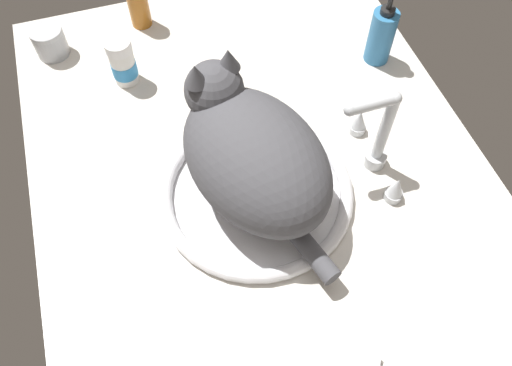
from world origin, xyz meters
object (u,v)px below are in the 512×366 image
(faucet, at_px, (378,140))
(pill_bottle, at_px, (123,63))
(metal_jar, at_px, (50,42))
(cat, at_px, (250,151))
(amber_bottle, at_px, (137,0))
(sink_basin, at_px, (256,192))
(soap_pump_bottle, at_px, (381,35))

(faucet, relative_size, pill_bottle, 1.84)
(faucet, height_order, metal_jar, faucet)
(faucet, xyz_separation_m, pill_bottle, (-0.34, -0.39, -0.02))
(metal_jar, bearing_deg, faucet, 48.08)
(cat, distance_m, amber_bottle, 0.50)
(sink_basin, distance_m, metal_jar, 0.56)
(soap_pump_bottle, bearing_deg, metal_jar, -108.96)
(sink_basin, xyz_separation_m, cat, (-0.02, -0.00, 0.10))
(cat, xyz_separation_m, pill_bottle, (-0.33, -0.16, -0.07))
(sink_basin, distance_m, faucet, 0.23)
(pill_bottle, height_order, amber_bottle, amber_bottle)
(faucet, bearing_deg, pill_bottle, -131.65)
(sink_basin, distance_m, amber_bottle, 0.52)
(metal_jar, bearing_deg, soap_pump_bottle, 71.04)
(soap_pump_bottle, bearing_deg, faucet, -26.91)
(pill_bottle, height_order, soap_pump_bottle, soap_pump_bottle)
(amber_bottle, bearing_deg, metal_jar, -79.85)
(cat, distance_m, pill_bottle, 0.37)
(metal_jar, xyz_separation_m, amber_bottle, (-0.04, 0.20, 0.03))
(pill_bottle, distance_m, soap_pump_bottle, 0.52)
(pill_bottle, relative_size, soap_pump_bottle, 0.60)
(faucet, bearing_deg, metal_jar, -131.92)
(sink_basin, relative_size, faucet, 1.81)
(sink_basin, relative_size, amber_bottle, 2.61)
(metal_jar, distance_m, amber_bottle, 0.20)
(sink_basin, distance_m, cat, 0.10)
(cat, distance_m, metal_jar, 0.55)
(faucet, xyz_separation_m, soap_pump_bottle, (-0.25, 0.13, -0.01))
(pill_bottle, xyz_separation_m, amber_bottle, (-0.16, 0.06, 0.01))
(sink_basin, bearing_deg, metal_jar, -147.21)
(metal_jar, relative_size, amber_bottle, 0.52)
(cat, xyz_separation_m, metal_jar, (-0.45, -0.30, -0.08))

